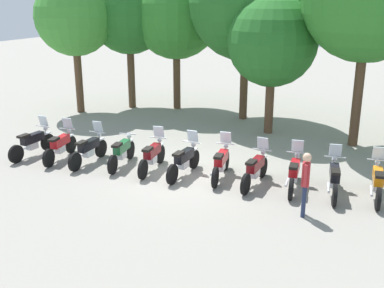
% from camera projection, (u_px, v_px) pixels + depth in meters
% --- Properties ---
extents(ground_plane, '(80.00, 80.00, 0.00)m').
position_uv_depth(ground_plane, '(185.00, 175.00, 15.35)').
color(ground_plane, gray).
extents(motorcycle_0, '(0.62, 2.19, 1.37)m').
position_uv_depth(motorcycle_0, '(33.00, 142.00, 16.96)').
color(motorcycle_0, black).
rests_on(motorcycle_0, ground_plane).
extents(motorcycle_1, '(0.69, 2.17, 1.37)m').
position_uv_depth(motorcycle_1, '(60.00, 145.00, 16.61)').
color(motorcycle_1, black).
rests_on(motorcycle_1, ground_plane).
extents(motorcycle_2, '(0.62, 2.19, 1.37)m').
position_uv_depth(motorcycle_2, '(89.00, 149.00, 16.21)').
color(motorcycle_2, black).
rests_on(motorcycle_2, ground_plane).
extents(motorcycle_3, '(0.70, 2.17, 0.99)m').
position_uv_depth(motorcycle_3, '(122.00, 152.00, 16.00)').
color(motorcycle_3, black).
rests_on(motorcycle_3, ground_plane).
extents(motorcycle_4, '(0.62, 2.18, 1.37)m').
position_uv_depth(motorcycle_4, '(152.00, 155.00, 15.59)').
color(motorcycle_4, black).
rests_on(motorcycle_4, ground_plane).
extents(motorcycle_5, '(0.62, 2.19, 1.37)m').
position_uv_depth(motorcycle_5, '(184.00, 160.00, 15.14)').
color(motorcycle_5, black).
rests_on(motorcycle_5, ground_plane).
extents(motorcycle_6, '(0.65, 2.17, 1.37)m').
position_uv_depth(motorcycle_6, '(221.00, 162.00, 14.94)').
color(motorcycle_6, black).
rests_on(motorcycle_6, ground_plane).
extents(motorcycle_7, '(0.62, 2.19, 1.37)m').
position_uv_depth(motorcycle_7, '(255.00, 169.00, 14.39)').
color(motorcycle_7, black).
rests_on(motorcycle_7, ground_plane).
extents(motorcycle_8, '(0.62, 2.18, 1.37)m').
position_uv_depth(motorcycle_8, '(294.00, 173.00, 14.10)').
color(motorcycle_8, black).
rests_on(motorcycle_8, ground_plane).
extents(motorcycle_9, '(0.71, 2.16, 1.37)m').
position_uv_depth(motorcycle_9, '(334.00, 178.00, 13.70)').
color(motorcycle_9, black).
rests_on(motorcycle_9, ground_plane).
extents(motorcycle_10, '(0.62, 2.18, 1.37)m').
position_uv_depth(motorcycle_10, '(377.00, 181.00, 13.45)').
color(motorcycle_10, black).
rests_on(motorcycle_10, ground_plane).
extents(person_0, '(0.27, 0.41, 1.75)m').
position_uv_depth(person_0, '(305.00, 179.00, 12.22)').
color(person_0, '#232D4C').
rests_on(person_0, ground_plane).
extents(tree_0, '(3.68, 3.68, 6.42)m').
position_uv_depth(tree_0, '(74.00, 17.00, 22.08)').
color(tree_0, brown).
rests_on(tree_0, ground_plane).
extents(tree_1, '(3.84, 3.84, 6.54)m').
position_uv_depth(tree_1, '(129.00, 15.00, 23.03)').
color(tree_1, brown).
rests_on(tree_1, ground_plane).
extents(tree_2, '(4.26, 4.26, 6.75)m').
position_uv_depth(tree_2, '(176.00, 15.00, 22.77)').
color(tree_2, brown).
rests_on(tree_2, ground_plane).
extents(tree_3, '(5.08, 5.08, 7.76)m').
position_uv_depth(tree_3, '(247.00, 3.00, 20.62)').
color(tree_3, brown).
rests_on(tree_3, ground_plane).
extents(tree_4, '(3.62, 3.62, 5.60)m').
position_uv_depth(tree_4, '(273.00, 42.00, 18.83)').
color(tree_4, brown).
rests_on(tree_4, ground_plane).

